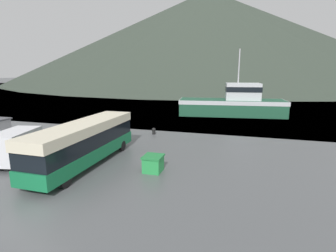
# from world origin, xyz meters

# --- Properties ---
(ground_plane) EXTENTS (400.00, 400.00, 0.00)m
(ground_plane) POSITION_xyz_m (0.00, 0.00, 0.00)
(ground_plane) COLOR #515456
(water_surface) EXTENTS (240.00, 240.00, 0.00)m
(water_surface) POSITION_xyz_m (0.00, 139.65, 0.00)
(water_surface) COLOR slate
(water_surface) RESTS_ON ground
(hill_backdrop) EXTENTS (231.26, 231.26, 55.01)m
(hill_backdrop) POSITION_xyz_m (-15.26, 165.40, 27.50)
(hill_backdrop) COLOR #333D33
(hill_backdrop) RESTS_ON ground
(tour_bus) EXTENTS (2.51, 11.17, 3.22)m
(tour_bus) POSITION_xyz_m (-1.89, 7.46, 1.81)
(tour_bus) COLOR #146B3D
(tour_bus) RESTS_ON ground
(delivery_van) EXTENTS (3.15, 5.69, 2.61)m
(delivery_van) POSITION_xyz_m (-6.91, 6.52, 1.36)
(delivery_van) COLOR silver
(delivery_van) RESTS_ON ground
(fishing_boat) EXTENTS (16.66, 6.77, 10.16)m
(fishing_boat) POSITION_xyz_m (7.83, 33.15, 1.91)
(fishing_boat) COLOR #1E5138
(fishing_boat) RESTS_ON water_surface
(storage_bin) EXTENTS (1.35, 1.41, 1.16)m
(storage_bin) POSITION_xyz_m (3.48, 7.51, 0.59)
(storage_bin) COLOR green
(storage_bin) RESTS_ON ground
(mooring_bollard) EXTENTS (0.42, 0.42, 0.72)m
(mooring_bollard) POSITION_xyz_m (-0.10, 17.89, 0.38)
(mooring_bollard) COLOR black
(mooring_bollard) RESTS_ON ground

